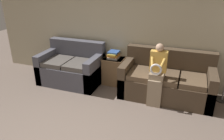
# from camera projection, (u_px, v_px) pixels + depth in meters

# --- Properties ---
(wall_back) EXTENTS (6.74, 0.06, 2.55)m
(wall_back) POSITION_uv_depth(u_px,v_px,m) (122.00, 29.00, 4.97)
(wall_back) COLOR #BCB293
(wall_back) RESTS_ON ground_plane
(couch_main) EXTENTS (1.86, 0.90, 0.96)m
(couch_main) POSITION_uv_depth(u_px,v_px,m) (166.00, 81.00, 4.58)
(couch_main) COLOR #473828
(couch_main) RESTS_ON ground_plane
(couch_side) EXTENTS (1.41, 0.91, 0.96)m
(couch_side) POSITION_uv_depth(u_px,v_px,m) (72.00, 68.00, 5.22)
(couch_side) COLOR #4C4C56
(couch_side) RESTS_ON ground_plane
(child_left_seated) EXTENTS (0.33, 0.37, 1.22)m
(child_left_seated) POSITION_uv_depth(u_px,v_px,m) (157.00, 73.00, 4.18)
(child_left_seated) COLOR gray
(child_left_seated) RESTS_ON ground_plane
(side_shelf) EXTENTS (0.48, 0.43, 0.63)m
(side_shelf) POSITION_uv_depth(u_px,v_px,m) (114.00, 71.00, 5.14)
(side_shelf) COLOR brown
(side_shelf) RESTS_ON ground_plane
(book_stack) EXTENTS (0.25, 0.33, 0.17)m
(book_stack) POSITION_uv_depth(u_px,v_px,m) (114.00, 55.00, 5.00)
(book_stack) COLOR gray
(book_stack) RESTS_ON side_shelf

